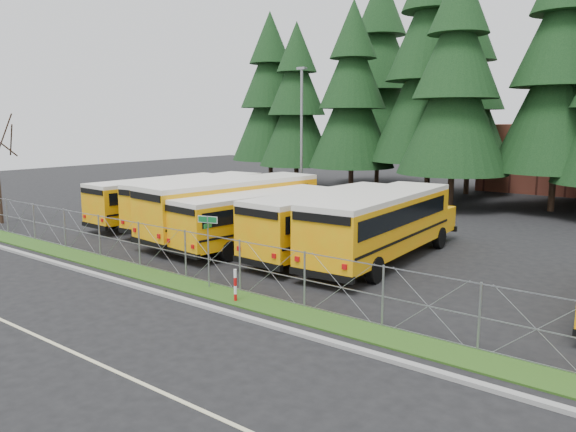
% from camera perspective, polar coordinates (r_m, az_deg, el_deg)
% --- Properties ---
extents(ground, '(120.00, 120.00, 0.00)m').
position_cam_1_polar(ground, '(21.49, -1.07, -7.54)').
color(ground, black).
rests_on(ground, ground).
extents(curb, '(50.00, 0.25, 0.12)m').
position_cam_1_polar(curb, '(19.28, -6.95, -9.48)').
color(curb, gray).
rests_on(curb, ground).
extents(grass_verge, '(50.00, 1.40, 0.06)m').
position_cam_1_polar(grass_verge, '(20.25, -4.13, -8.57)').
color(grass_verge, '#1F4614').
rests_on(grass_verge, ground).
extents(road_lane_line, '(50.00, 0.12, 0.01)m').
position_cam_1_polar(road_lane_line, '(16.45, -19.42, -13.64)').
color(road_lane_line, beige).
rests_on(road_lane_line, ground).
extents(chainlink_fence, '(44.00, 0.10, 2.00)m').
position_cam_1_polar(chainlink_fence, '(20.47, -2.84, -5.52)').
color(chainlink_fence, gray).
rests_on(chainlink_fence, ground).
extents(bus_0, '(3.09, 10.90, 2.83)m').
position_cam_1_polar(bus_0, '(35.73, -12.32, 1.51)').
color(bus_0, orange).
rests_on(bus_0, ground).
extents(bus_1, '(3.81, 11.62, 2.99)m').
position_cam_1_polar(bus_1, '(34.01, -8.72, 1.35)').
color(bus_1, orange).
rests_on(bus_1, ground).
extents(bus_2, '(4.31, 12.64, 3.25)m').
position_cam_1_polar(bus_2, '(30.52, -5.05, 0.72)').
color(bus_2, orange).
rests_on(bus_2, ground).
extents(bus_3, '(3.67, 10.93, 2.81)m').
position_cam_1_polar(bus_3, '(28.37, -2.72, -0.38)').
color(bus_3, orange).
rests_on(bus_3, ground).
extents(bus_4, '(3.28, 11.71, 3.04)m').
position_cam_1_polar(bus_4, '(26.95, 4.62, -0.70)').
color(bus_4, orange).
rests_on(bus_4, ground).
extents(bus_5, '(3.61, 12.26, 3.17)m').
position_cam_1_polar(bus_5, '(25.88, 9.71, -1.09)').
color(bus_5, orange).
rests_on(bus_5, ground).
extents(street_sign, '(0.81, 0.54, 2.81)m').
position_cam_1_polar(street_sign, '(21.46, -8.13, -2.05)').
color(street_sign, gray).
rests_on(street_sign, ground).
extents(striped_bollard, '(0.11, 0.11, 1.20)m').
position_cam_1_polar(striped_bollard, '(20.05, -5.38, -7.07)').
color(striped_bollard, '#B20C0C').
rests_on(striped_bollard, ground).
extents(light_standard, '(0.70, 0.35, 10.14)m').
position_cam_1_polar(light_standard, '(41.54, 1.39, 8.51)').
color(light_standard, gray).
rests_on(light_standard, ground).
extents(conifer_0, '(7.57, 7.57, 16.75)m').
position_cam_1_polar(conifer_0, '(56.34, -1.81, 11.74)').
color(conifer_0, black).
rests_on(conifer_0, ground).
extents(conifer_1, '(6.84, 6.84, 15.12)m').
position_cam_1_polar(conifer_1, '(52.17, 0.87, 11.01)').
color(conifer_1, black).
rests_on(conifer_1, ground).
extents(conifer_2, '(7.35, 7.35, 16.25)m').
position_cam_1_polar(conifer_2, '(48.61, 6.56, 11.72)').
color(conifer_2, black).
rests_on(conifer_2, ground).
extents(conifer_3, '(9.46, 9.46, 20.93)m').
position_cam_1_polar(conifer_3, '(47.43, 14.40, 14.36)').
color(conifer_3, black).
rests_on(conifer_3, ground).
extents(conifer_4, '(7.87, 7.87, 17.40)m').
position_cam_1_polar(conifer_4, '(42.23, 16.67, 12.48)').
color(conifer_4, black).
rests_on(conifer_4, ground).
extents(conifer_5, '(8.63, 8.63, 19.08)m').
position_cam_1_polar(conifer_5, '(43.60, 26.02, 12.92)').
color(conifer_5, black).
rests_on(conifer_5, ground).
extents(conifer_10, '(9.36, 9.36, 20.70)m').
position_cam_1_polar(conifer_10, '(58.10, 9.25, 13.51)').
color(conifer_10, black).
rests_on(conifer_10, ground).
extents(conifer_11, '(7.27, 7.27, 16.07)m').
position_cam_1_polar(conifer_11, '(51.28, 18.07, 11.10)').
color(conifer_11, black).
rests_on(conifer_11, ground).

